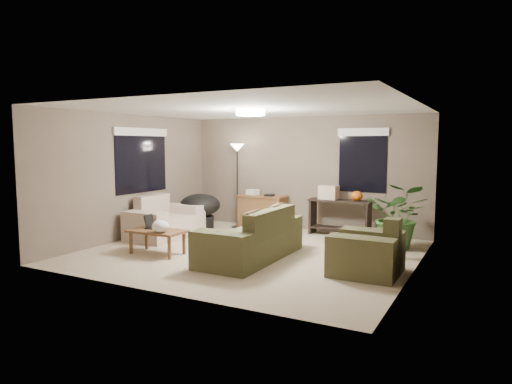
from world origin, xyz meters
The scene contains 20 objects.
room_shell centered at (0.00, 0.00, 1.25)m, with size 5.50×5.50×5.50m.
main_sofa centered at (0.26, -0.39, 0.29)m, with size 0.95×2.20×0.85m.
throw_pillows centered at (0.51, -0.39, 0.65)m, with size 0.29×1.37×0.47m.
loveseat centered at (-2.21, 0.34, 0.30)m, with size 0.90×1.60×0.85m.
armchair centered at (2.16, -0.38, 0.30)m, with size 0.95×1.00×0.85m.
coffee_table centered at (-1.37, -0.87, 0.36)m, with size 1.00×0.55×0.42m.
laptop centered at (-1.54, -0.77, 0.48)m, with size 0.39×0.30×0.24m.
plastic_bag centered at (-1.17, -1.02, 0.53)m, with size 0.30×0.27×0.21m, color white.
desk centered at (-0.87, 2.16, 0.38)m, with size 1.10×0.50×0.75m.
desk_papers centered at (-1.03, 2.15, 0.80)m, with size 0.70×0.30×0.12m.
console_table centered at (0.93, 2.18, 0.44)m, with size 1.30×0.40×0.75m.
pumpkin centered at (1.28, 2.18, 0.85)m, with size 0.24×0.24×0.20m, color orange.
cardboard_box centered at (0.68, 2.18, 0.89)m, with size 0.38×0.28×0.28m, color beige.
papasan_chair centered at (-2.04, 1.39, 0.47)m, with size 1.10×1.10×0.80m.
floor_lamp centered at (-1.42, 1.97, 1.60)m, with size 0.32×0.32×1.91m.
ceiling_fixture centered at (0.00, 0.00, 2.44)m, with size 0.50×0.50×0.10m, color white.
houseplant centered at (2.25, 1.50, 0.47)m, with size 1.08×1.21×0.94m, color #2D5923.
cat_scratching_post centered at (2.25, 0.68, 0.21)m, with size 0.32×0.32×0.50m.
window_left centered at (-2.73, 0.30, 1.78)m, with size 0.05×1.56×1.33m.
window_back centered at (1.30, 2.48, 1.79)m, with size 1.06×0.05×1.33m.
Camera 1 is at (3.78, -6.94, 1.90)m, focal length 32.00 mm.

